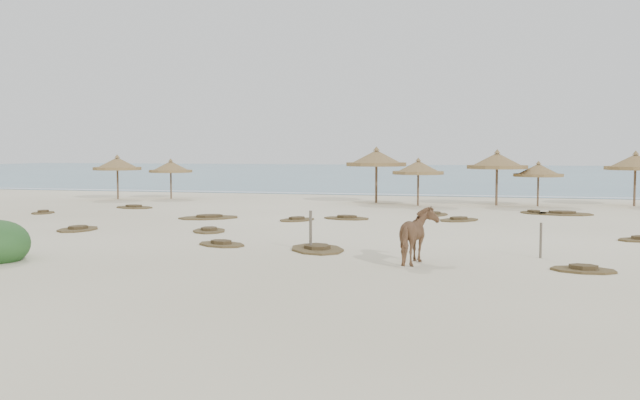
{
  "coord_description": "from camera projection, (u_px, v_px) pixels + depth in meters",
  "views": [
    {
      "loc": [
        6.21,
        -21.58,
        3.0
      ],
      "look_at": [
        -0.77,
        5.0,
        1.08
      ],
      "focal_mm": 40.0,
      "sensor_mm": 36.0,
      "label": 1
    }
  ],
  "objects": [
    {
      "name": "ground",
      "position": [
        303.0,
        245.0,
        22.6
      ],
      "size": [
        160.0,
        160.0,
        0.0
      ],
      "primitive_type": "plane",
      "color": "#EDE4C3",
      "rests_on": "ground"
    },
    {
      "name": "ocean",
      "position": [
        459.0,
        173.0,
        94.96
      ],
      "size": [
        200.0,
        100.0,
        0.01
      ],
      "primitive_type": "cube",
      "color": "#275C75",
      "rests_on": "ground"
    },
    {
      "name": "foam_line",
      "position": [
        411.0,
        195.0,
        47.69
      ],
      "size": [
        70.0,
        0.6,
        0.01
      ],
      "primitive_type": "cube",
      "color": "silver",
      "rests_on": "ground"
    },
    {
      "name": "palapa_0",
      "position": [
        117.0,
        164.0,
        43.59
      ],
      "size": [
        3.86,
        3.86,
        2.75
      ],
      "rotation": [
        0.0,
        0.0,
        -0.41
      ],
      "color": "brown",
      "rests_on": "ground"
    },
    {
      "name": "palapa_1",
      "position": [
        171.0,
        167.0,
        44.12
      ],
      "size": [
        3.37,
        3.37,
        2.5
      ],
      "rotation": [
        0.0,
        0.0,
        0.32
      ],
      "color": "brown",
      "rests_on": "ground"
    },
    {
      "name": "palapa_2",
      "position": [
        376.0,
        159.0,
        40.46
      ],
      "size": [
        3.76,
        3.76,
        3.22
      ],
      "rotation": [
        0.0,
        0.0,
        0.1
      ],
      "color": "brown",
      "rests_on": "ground"
    },
    {
      "name": "palapa_3",
      "position": [
        418.0,
        168.0,
        38.36
      ],
      "size": [
        2.97,
        2.97,
        2.61
      ],
      "rotation": [
        0.0,
        0.0,
        0.07
      ],
      "color": "brown",
      "rests_on": "ground"
    },
    {
      "name": "palapa_4",
      "position": [
        497.0,
        162.0,
        38.55
      ],
      "size": [
        3.55,
        3.55,
        3.07
      ],
      "rotation": [
        0.0,
        0.0,
        0.09
      ],
      "color": "brown",
      "rests_on": "ground"
    },
    {
      "name": "palapa_5",
      "position": [
        538.0,
        171.0,
        38.03
      ],
      "size": [
        3.02,
        3.02,
        2.44
      ],
      "rotation": [
        0.0,
        0.0,
        0.17
      ],
      "color": "brown",
      "rests_on": "ground"
    },
    {
      "name": "palapa_6",
      "position": [
        635.0,
        163.0,
        38.12
      ],
      "size": [
        3.81,
        3.81,
        3.0
      ],
      "rotation": [
        0.0,
        0.0,
        -0.22
      ],
      "color": "brown",
      "rests_on": "ground"
    },
    {
      "name": "horse",
      "position": [
        418.0,
        236.0,
        18.73
      ],
      "size": [
        1.0,
        1.85,
        1.49
      ],
      "primitive_type": "imported",
      "rotation": [
        0.0,
        0.0,
        3.03
      ],
      "color": "brown",
      "rests_on": "ground"
    },
    {
      "name": "fence_post_near",
      "position": [
        311.0,
        231.0,
        21.3
      ],
      "size": [
        0.1,
        0.1,
        1.2
      ],
      "primitive_type": "cylinder",
      "rotation": [
        0.0,
        0.0,
        0.14
      ],
      "color": "brown",
      "rests_on": "ground"
    },
    {
      "name": "fence_post_far",
      "position": [
        541.0,
        240.0,
        19.8
      ],
      "size": [
        0.09,
        0.09,
        0.99
      ],
      "primitive_type": "cylinder",
      "rotation": [
        0.0,
        0.0,
        0.35
      ],
      "color": "brown",
      "rests_on": "ground"
    },
    {
      "name": "scrub_0",
      "position": [
        78.0,
        229.0,
        26.76
      ],
      "size": [
        1.52,
        2.16,
        0.16
      ],
      "rotation": [
        0.0,
        0.0,
        1.67
      ],
      "color": "brown",
      "rests_on": "ground"
    },
    {
      "name": "scrub_1",
      "position": [
        209.0,
        217.0,
        31.4
      ],
      "size": [
        3.23,
        3.03,
        0.16
      ],
      "rotation": [
        0.0,
        0.0,
        0.64
      ],
      "color": "brown",
      "rests_on": "ground"
    },
    {
      "name": "scrub_2",
      "position": [
        209.0,
        230.0,
        26.27
      ],
      "size": [
        1.75,
        2.13,
        0.16
      ],
      "rotation": [
        0.0,
        0.0,
        1.92
      ],
      "color": "brown",
      "rests_on": "ground"
    },
    {
      "name": "scrub_3",
      "position": [
        459.0,
        219.0,
        30.36
      ],
      "size": [
        2.24,
        2.37,
        0.16
      ],
      "rotation": [
        0.0,
        0.0,
        0.92
      ],
      "color": "brown",
      "rests_on": "ground"
    },
    {
      "name": "scrub_6",
      "position": [
        134.0,
        207.0,
        37.06
      ],
      "size": [
        2.59,
        2.1,
        0.16
      ],
      "rotation": [
        0.0,
        0.0,
        2.81
      ],
      "color": "brown",
      "rests_on": "ground"
    },
    {
      "name": "scrub_7",
      "position": [
        433.0,
        214.0,
        32.92
      ],
      "size": [
        1.6,
        2.13,
        0.16
      ],
      "rotation": [
        0.0,
        0.0,
        1.37
      ],
      "color": "brown",
      "rests_on": "ground"
    },
    {
      "name": "scrub_8",
      "position": [
        43.0,
        212.0,
        33.84
      ],
      "size": [
        1.24,
        1.64,
        0.16
      ],
      "rotation": [
        0.0,
        0.0,
        1.78
      ],
      "color": "brown",
      "rests_on": "ground"
    },
    {
      "name": "scrub_9",
      "position": [
        317.0,
        248.0,
        21.39
      ],
      "size": [
        2.49,
        2.83,
        0.16
      ],
      "rotation": [
        0.0,
        0.0,
        2.06
      ],
      "color": "brown",
      "rests_on": "ground"
    },
    {
      "name": "scrub_10",
      "position": [
        534.0,
        212.0,
        33.81
      ],
      "size": [
        1.72,
        1.96,
        0.16
      ],
      "rotation": [
        0.0,
        0.0,
        2.06
      ],
      "color": "brown",
      "rests_on": "ground"
    },
    {
      "name": "scrub_11",
      "position": [
        222.0,
        244.0,
        22.48
      ],
      "size": [
        2.09,
        1.83,
        0.16
      ],
      "rotation": [
        0.0,
        0.0,
        2.66
      ],
      "color": "brown",
      "rests_on": "ground"
    },
    {
      "name": "scrub_12",
      "position": [
        583.0,
        269.0,
        17.66
      ],
      "size": [
        1.73,
        1.26,
        0.16
      ],
      "rotation": [
        0.0,
        0.0,
        3.0
      ],
      "color": "brown",
      "rests_on": "ground"
    },
    {
      "name": "scrub_13",
      "position": [
        347.0,
        218.0,
        31.1
      ],
      "size": [
        2.26,
        1.66,
        0.16
      ],
      "rotation": [
        0.0,
        0.0,
        2.98
      ],
      "color": "brown",
      "rests_on": "ground"
    },
    {
      "name": "scrub_14",
      "position": [
        297.0,
        219.0,
        30.41
      ],
      "size": [
        1.83,
        2.16,
        0.16
      ],
      "rotation": [
        0.0,
        0.0,
        1.15
      ],
      "color": "brown",
      "rests_on": "ground"
    },
    {
      "name": "scrub_15",
      "position": [
        562.0,
        213.0,
        33.28
      ],
      "size": [
        2.93,
        2.03,
        0.16
      ],
      "rotation": [
        0.0,
        0.0,
        3.07
      ],
      "color": "brown",
      "rests_on": "ground"
    }
  ]
}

